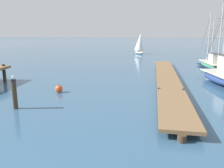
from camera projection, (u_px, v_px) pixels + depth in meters
name	position (u px, v px, depth m)	size (l,w,h in m)	color
floating_dock	(167.00, 78.00, 19.62)	(2.44, 22.84, 0.53)	brown
fishing_boat_1	(212.00, 64.00, 26.81)	(2.42, 8.04, 7.05)	#337556
fishing_boat_2	(224.00, 75.00, 18.69)	(3.27, 6.44, 6.79)	navy
mooring_piling	(14.00, 94.00, 12.60)	(0.30, 0.30, 1.65)	#3D3023
perched_seagull	(13.00, 77.00, 12.40)	(0.27, 0.34, 0.27)	gold
mooring_buoy	(59.00, 89.00, 16.20)	(0.52, 0.52, 0.59)	#E04C1E
distant_sailboat	(140.00, 44.00, 45.13)	(2.64, 3.62, 4.49)	silver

